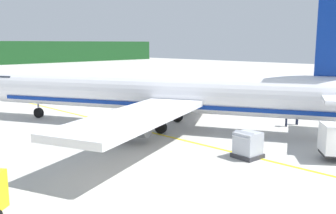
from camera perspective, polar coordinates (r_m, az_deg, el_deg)
The scene contains 6 objects.
ground at distance 61.26m, azimuth -21.40°, elevation 1.36°, with size 240.00×320.00×0.20m, color #B7B5AD.
airliner_foreground at distance 36.10m, azimuth -1.13°, elevation 2.22°, with size 32.84×38.91×11.90m.
cargo_container_near at distance 27.36m, azimuth 12.07°, elevation -5.68°, with size 1.94×1.94×1.99m.
crew_marshaller at distance 38.43m, azimuth 17.66°, elevation -1.32°, with size 0.48×0.48×1.77m.
crew_loader_right at distance 39.63m, azimuth 19.15°, elevation -1.13°, with size 0.39×0.58×1.71m.
apron_guide_line at distance 32.06m, azimuth 1.61°, elevation -4.91°, with size 0.30×60.00×0.01m, color yellow.
Camera 1 is at (-24.80, -7.41, 8.11)m, focal length 39.88 mm.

